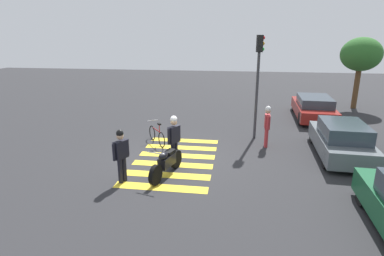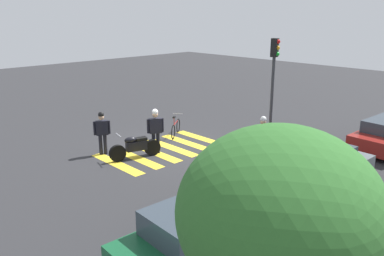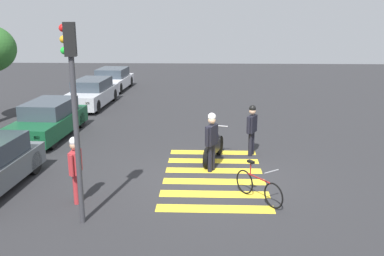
{
  "view_description": "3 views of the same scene",
  "coord_description": "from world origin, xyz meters",
  "px_view_note": "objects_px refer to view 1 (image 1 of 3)",
  "views": [
    {
      "loc": [
        10.79,
        2.2,
        4.54
      ],
      "look_at": [
        -0.18,
        0.63,
        1.22
      ],
      "focal_mm": 29.44,
      "sensor_mm": 36.0,
      "label": 1
    },
    {
      "loc": [
        9.81,
        11.87,
        5.45
      ],
      "look_at": [
        -0.14,
        1.57,
        1.25
      ],
      "focal_mm": 36.97,
      "sensor_mm": 36.0,
      "label": 2
    },
    {
      "loc": [
        -12.11,
        0.21,
        4.68
      ],
      "look_at": [
        0.66,
        0.67,
        1.29
      ],
      "focal_mm": 40.57,
      "sensor_mm": 36.0,
      "label": 3
    }
  ],
  "objects_px": {
    "police_motorcycle": "(166,163)",
    "pedestrian_bystander": "(267,124)",
    "leaning_bicycle": "(157,135)",
    "traffic_light_pole": "(258,71)",
    "officer_by_motorcycle": "(174,137)",
    "car_maroon_wagon": "(313,108)",
    "car_grey_coupe": "(341,140)",
    "officer_on_foot": "(121,152)"
  },
  "relations": [
    {
      "from": "police_motorcycle",
      "to": "pedestrian_bystander",
      "type": "xyz_separation_m",
      "value": [
        -3.36,
        3.5,
        0.54
      ]
    },
    {
      "from": "leaning_bicycle",
      "to": "traffic_light_pole",
      "type": "height_order",
      "value": "traffic_light_pole"
    },
    {
      "from": "officer_by_motorcycle",
      "to": "car_maroon_wagon",
      "type": "height_order",
      "value": "officer_by_motorcycle"
    },
    {
      "from": "car_grey_coupe",
      "to": "traffic_light_pole",
      "type": "relative_size",
      "value": 0.92
    },
    {
      "from": "leaning_bicycle",
      "to": "pedestrian_bystander",
      "type": "bearing_deg",
      "value": 93.55
    },
    {
      "from": "police_motorcycle",
      "to": "traffic_light_pole",
      "type": "xyz_separation_m",
      "value": [
        -4.45,
        3.09,
        2.55
      ]
    },
    {
      "from": "pedestrian_bystander",
      "to": "traffic_light_pole",
      "type": "distance_m",
      "value": 2.32
    },
    {
      "from": "leaning_bicycle",
      "to": "officer_on_foot",
      "type": "distance_m",
      "value": 3.78
    },
    {
      "from": "police_motorcycle",
      "to": "officer_on_foot",
      "type": "relative_size",
      "value": 1.17
    },
    {
      "from": "traffic_light_pole",
      "to": "pedestrian_bystander",
      "type": "bearing_deg",
      "value": 20.73
    },
    {
      "from": "officer_by_motorcycle",
      "to": "car_maroon_wagon",
      "type": "distance_m",
      "value": 9.87
    },
    {
      "from": "officer_on_foot",
      "to": "officer_by_motorcycle",
      "type": "distance_m",
      "value": 2.1
    },
    {
      "from": "pedestrian_bystander",
      "to": "traffic_light_pole",
      "type": "bearing_deg",
      "value": -159.27
    },
    {
      "from": "police_motorcycle",
      "to": "traffic_light_pole",
      "type": "distance_m",
      "value": 5.98
    },
    {
      "from": "police_motorcycle",
      "to": "officer_by_motorcycle",
      "type": "height_order",
      "value": "officer_by_motorcycle"
    },
    {
      "from": "pedestrian_bystander",
      "to": "car_grey_coupe",
      "type": "distance_m",
      "value": 2.84
    },
    {
      "from": "officer_by_motorcycle",
      "to": "car_maroon_wagon",
      "type": "xyz_separation_m",
      "value": [
        -7.51,
        6.39,
        -0.44
      ]
    },
    {
      "from": "car_grey_coupe",
      "to": "traffic_light_pole",
      "type": "xyz_separation_m",
      "value": [
        -1.79,
        -3.14,
        2.35
      ]
    },
    {
      "from": "police_motorcycle",
      "to": "officer_on_foot",
      "type": "xyz_separation_m",
      "value": [
        0.64,
        -1.29,
        0.54
      ]
    },
    {
      "from": "police_motorcycle",
      "to": "car_maroon_wagon",
      "type": "height_order",
      "value": "car_maroon_wagon"
    },
    {
      "from": "officer_on_foot",
      "to": "car_maroon_wagon",
      "type": "height_order",
      "value": "officer_on_foot"
    },
    {
      "from": "leaning_bicycle",
      "to": "car_maroon_wagon",
      "type": "relative_size",
      "value": 0.31
    },
    {
      "from": "pedestrian_bystander",
      "to": "traffic_light_pole",
      "type": "relative_size",
      "value": 0.39
    },
    {
      "from": "officer_on_foot",
      "to": "traffic_light_pole",
      "type": "distance_m",
      "value": 7.01
    },
    {
      "from": "leaning_bicycle",
      "to": "officer_on_foot",
      "type": "height_order",
      "value": "officer_on_foot"
    },
    {
      "from": "car_maroon_wagon",
      "to": "car_grey_coupe",
      "type": "height_order",
      "value": "car_grey_coupe"
    },
    {
      "from": "leaning_bicycle",
      "to": "traffic_light_pole",
      "type": "distance_m",
      "value": 5.15
    },
    {
      "from": "leaning_bicycle",
      "to": "car_grey_coupe",
      "type": "bearing_deg",
      "value": 86.74
    },
    {
      "from": "pedestrian_bystander",
      "to": "leaning_bicycle",
      "type": "bearing_deg",
      "value": -86.45
    },
    {
      "from": "pedestrian_bystander",
      "to": "officer_by_motorcycle",
      "type": "bearing_deg",
      "value": -54.81
    },
    {
      "from": "leaning_bicycle",
      "to": "officer_by_motorcycle",
      "type": "xyz_separation_m",
      "value": [
        2.13,
        1.19,
        0.69
      ]
    },
    {
      "from": "officer_on_foot",
      "to": "pedestrian_bystander",
      "type": "bearing_deg",
      "value": 129.91
    },
    {
      "from": "traffic_light_pole",
      "to": "officer_on_foot",
      "type": "bearing_deg",
      "value": -40.69
    },
    {
      "from": "officer_on_foot",
      "to": "officer_by_motorcycle",
      "type": "bearing_deg",
      "value": 139.37
    },
    {
      "from": "officer_by_motorcycle",
      "to": "car_grey_coupe",
      "type": "distance_m",
      "value": 6.4
    },
    {
      "from": "officer_by_motorcycle",
      "to": "pedestrian_bystander",
      "type": "distance_m",
      "value": 4.19
    },
    {
      "from": "pedestrian_bystander",
      "to": "car_maroon_wagon",
      "type": "height_order",
      "value": "pedestrian_bystander"
    },
    {
      "from": "leaning_bicycle",
      "to": "car_grey_coupe",
      "type": "distance_m",
      "value": 7.36
    },
    {
      "from": "police_motorcycle",
      "to": "car_grey_coupe",
      "type": "height_order",
      "value": "car_grey_coupe"
    },
    {
      "from": "police_motorcycle",
      "to": "leaning_bicycle",
      "type": "relative_size",
      "value": 1.41
    },
    {
      "from": "traffic_light_pole",
      "to": "car_maroon_wagon",
      "type": "bearing_deg",
      "value": 139.87
    },
    {
      "from": "pedestrian_bystander",
      "to": "car_grey_coupe",
      "type": "height_order",
      "value": "pedestrian_bystander"
    }
  ]
}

